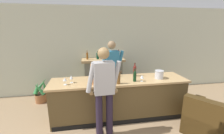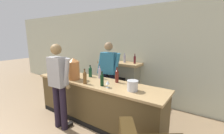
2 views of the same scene
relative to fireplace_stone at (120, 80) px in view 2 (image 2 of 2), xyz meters
name	(u,v)px [view 2 (image 2 of 2)]	position (x,y,z in m)	size (l,w,h in m)	color
wall_back_panel	(129,54)	(0.17, 0.26, 0.78)	(12.00, 0.07, 2.75)	beige
bar_counter	(96,101)	(0.23, -1.37, -0.12)	(3.13, 0.76, 0.94)	brown
fireplace_stone	(120,80)	(0.00, 0.00, 0.00)	(1.31, 0.52, 1.44)	gray
potted_plant_corner	(73,82)	(-1.85, -0.26, -0.32)	(0.39, 0.40, 0.71)	#9B6038
person_customer	(59,83)	(-0.21, -2.01, 0.39)	(0.66, 0.32, 1.77)	black
person_bartender	(109,73)	(0.14, -0.78, 0.39)	(0.65, 0.35, 1.78)	black
copper_dispenser	(74,69)	(-0.30, -1.53, 0.59)	(0.27, 0.31, 0.49)	#C0753E
ice_bucket_steel	(133,86)	(1.16, -1.45, 0.44)	(0.21, 0.21, 0.19)	silver
wine_bottle_riesling_slim	(100,72)	(0.13, -1.13, 0.49)	(0.07, 0.07, 0.32)	#B2A8C2
wine_bottle_port_short	(85,77)	(0.15, -1.63, 0.49)	(0.08, 0.08, 0.32)	brown
wine_bottle_cabernet_heavy	(90,71)	(-0.14, -1.15, 0.48)	(0.08, 0.08, 0.29)	#15472B
wine_bottle_rose_blush	(102,79)	(0.53, -1.54, 0.48)	(0.07, 0.07, 0.29)	black
wine_bottle_merlot_tall	(117,76)	(0.65, -1.18, 0.50)	(0.07, 0.07, 0.34)	#5E1D18
wine_glass_front_right	(63,70)	(-0.84, -1.41, 0.47)	(0.07, 0.07, 0.17)	silver
wine_glass_near_bucket	(108,83)	(0.69, -1.57, 0.45)	(0.08, 0.08, 0.14)	silver
wine_glass_back_row	(57,70)	(-0.97, -1.50, 0.46)	(0.08, 0.08, 0.16)	silver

